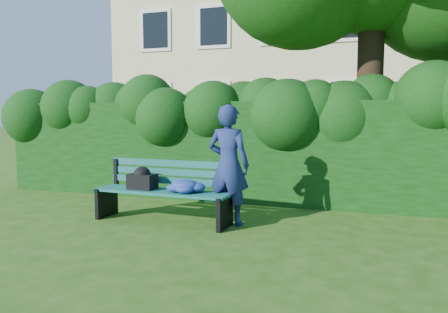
% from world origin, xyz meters
% --- Properties ---
extents(ground, '(80.00, 80.00, 0.00)m').
position_xyz_m(ground, '(0.00, 0.00, 0.00)').
color(ground, '#23530F').
rests_on(ground, ground).
extents(apartment_building, '(16.00, 8.08, 12.00)m').
position_xyz_m(apartment_building, '(-0.00, 13.99, 6.00)').
color(apartment_building, '#CDC489').
rests_on(apartment_building, ground).
extents(hedge, '(10.00, 1.00, 1.80)m').
position_xyz_m(hedge, '(0.00, 2.20, 0.90)').
color(hedge, black).
rests_on(hedge, ground).
extents(park_bench, '(2.10, 0.67, 0.89)m').
position_xyz_m(park_bench, '(-0.76, 0.17, 0.50)').
color(park_bench, '#0E463A').
rests_on(park_bench, ground).
extents(man_reading, '(0.67, 0.48, 1.72)m').
position_xyz_m(man_reading, '(0.15, 0.35, 0.86)').
color(man_reading, navy).
rests_on(man_reading, ground).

